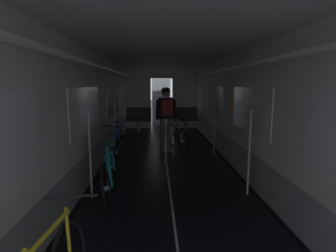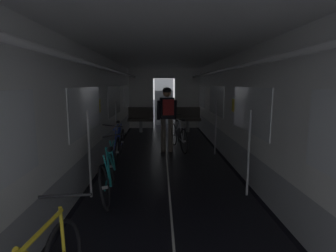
# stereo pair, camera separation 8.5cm
# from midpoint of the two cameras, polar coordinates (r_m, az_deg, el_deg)

# --- Properties ---
(train_car_shell) EXTENTS (3.14, 12.34, 2.57)m
(train_car_shell) POSITION_cam_midpoint_polar(r_m,az_deg,el_deg) (5.60, -0.68, 7.86)
(train_car_shell) COLOR black
(train_car_shell) RESTS_ON ground
(bench_seat_far_left) EXTENTS (0.98, 0.51, 0.95)m
(bench_seat_far_left) POSITION_cam_midpoint_polar(r_m,az_deg,el_deg) (10.17, -6.59, 1.88)
(bench_seat_far_left) COLOR gray
(bench_seat_far_left) RESTS_ON ground
(bench_seat_far_right) EXTENTS (0.98, 0.51, 0.95)m
(bench_seat_far_right) POSITION_cam_midpoint_polar(r_m,az_deg,el_deg) (10.20, 3.55, 1.94)
(bench_seat_far_right) COLOR gray
(bench_seat_far_right) RESTS_ON ground
(bicycle_teal) EXTENTS (0.44, 1.70, 0.96)m
(bicycle_teal) POSITION_cam_midpoint_polar(r_m,az_deg,el_deg) (4.46, -13.08, -9.89)
(bicycle_teal) COLOR black
(bicycle_teal) RESTS_ON ground
(bicycle_blue) EXTENTS (0.44, 1.69, 0.95)m
(bicycle_blue) POSITION_cam_midpoint_polar(r_m,az_deg,el_deg) (6.45, -11.04, -3.96)
(bicycle_blue) COLOR black
(bicycle_blue) RESTS_ON ground
(person_cyclist_aisle) EXTENTS (0.55, 0.42, 1.73)m
(person_cyclist_aisle) POSITION_cam_midpoint_polar(r_m,az_deg,el_deg) (7.02, -0.79, 2.94)
(person_cyclist_aisle) COLOR brown
(person_cyclist_aisle) RESTS_ON ground
(bicycle_silver_in_aisle) EXTENTS (0.52, 1.66, 0.94)m
(bicycle_silver_in_aisle) POSITION_cam_midpoint_polar(r_m,az_deg,el_deg) (7.40, 1.69, -2.13)
(bicycle_silver_in_aisle) COLOR black
(bicycle_silver_in_aisle) RESTS_ON ground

